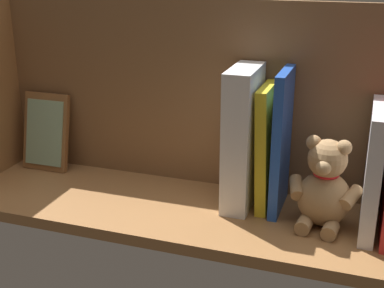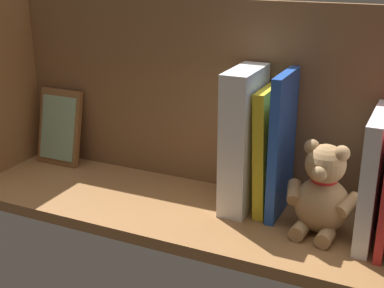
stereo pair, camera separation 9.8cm
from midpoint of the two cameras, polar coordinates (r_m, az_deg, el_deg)
The scene contains 8 objects.
ground_plane at distance 103.61cm, azimuth -2.73°, elevation -7.21°, with size 97.23×28.49×2.20cm, color #9E6B3D.
shelf_back_panel at distance 106.96cm, azimuth -0.54°, elevation 5.21°, with size 97.23×1.50×37.90cm, color brown.
book_3 at distance 94.61cm, azimuth 16.14°, elevation -2.67°, with size 2.53×17.08×22.06cm, color silver.
teddy_bear at distance 94.80cm, azimuth 11.21°, elevation -4.68°, with size 13.31×11.19×16.49cm.
book_4 at distance 97.73cm, azimuth 6.80°, elevation 0.18°, with size 1.72×12.45×26.64cm, color blue.
book_5 at distance 99.25cm, azimuth 5.24°, elevation -0.42°, with size 2.05×11.57×23.48cm, color yellow.
dictionary_thick_white at distance 98.89cm, azimuth 2.64°, elevation 0.57°, with size 4.98×13.28×26.75cm, color white.
picture_frame_leaning at distance 123.68cm, azimuth -17.64°, elevation 1.21°, with size 10.77×5.10×17.08cm.
Camera 1 is at (-29.94, 87.38, 46.09)cm, focal length 49.65 mm.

